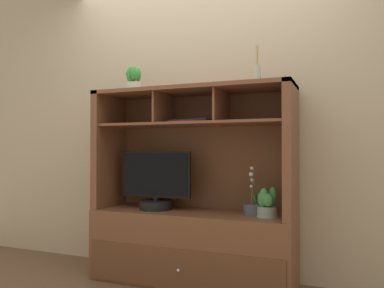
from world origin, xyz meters
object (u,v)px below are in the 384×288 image
(tv_monitor, at_px, (155,186))
(diffuser_bottle, at_px, (257,75))
(potted_orchid, at_px, (253,208))
(media_console, at_px, (192,223))
(potted_fern, at_px, (267,205))
(potted_succulent, at_px, (133,80))
(magazine_stack_left, at_px, (192,121))

(tv_monitor, relative_size, diffuser_bottle, 2.07)
(potted_orchid, bearing_deg, media_console, 179.47)
(diffuser_bottle, bearing_deg, potted_fern, -26.71)
(tv_monitor, xyz_separation_m, potted_succulent, (-0.20, -0.01, 0.87))
(media_console, height_order, diffuser_bottle, diffuser_bottle)
(potted_orchid, distance_m, potted_fern, 0.11)
(media_console, bearing_deg, magazine_stack_left, 117.19)
(potted_fern, xyz_separation_m, magazine_stack_left, (-0.59, 0.04, 0.62))
(potted_orchid, height_order, potted_succulent, potted_succulent)
(potted_fern, bearing_deg, diffuser_bottle, 153.29)
(potted_fern, relative_size, diffuser_bottle, 0.72)
(potted_orchid, height_order, magazine_stack_left, magazine_stack_left)
(potted_orchid, relative_size, potted_fern, 1.70)
(tv_monitor, bearing_deg, potted_succulent, -176.25)
(potted_fern, bearing_deg, potted_succulent, -179.53)
(potted_succulent, bearing_deg, media_console, 3.96)
(potted_orchid, height_order, potted_fern, potted_orchid)
(tv_monitor, distance_m, diffuser_bottle, 1.18)
(diffuser_bottle, bearing_deg, potted_succulent, -177.40)
(media_console, distance_m, tv_monitor, 0.41)
(potted_orchid, distance_m, diffuser_bottle, 0.98)
(potted_succulent, bearing_deg, magazine_stack_left, 5.83)
(tv_monitor, bearing_deg, potted_fern, -0.26)
(tv_monitor, bearing_deg, diffuser_bottle, 2.32)
(tv_monitor, bearing_deg, potted_orchid, 1.30)
(magazine_stack_left, bearing_deg, diffuser_bottle, -0.55)
(diffuser_bottle, height_order, potted_succulent, diffuser_bottle)
(potted_fern, distance_m, magazine_stack_left, 0.86)
(media_console, relative_size, potted_orchid, 4.37)
(tv_monitor, relative_size, potted_succulent, 2.80)
(potted_orchid, bearing_deg, potted_succulent, -178.20)
(tv_monitor, height_order, potted_orchid, tv_monitor)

